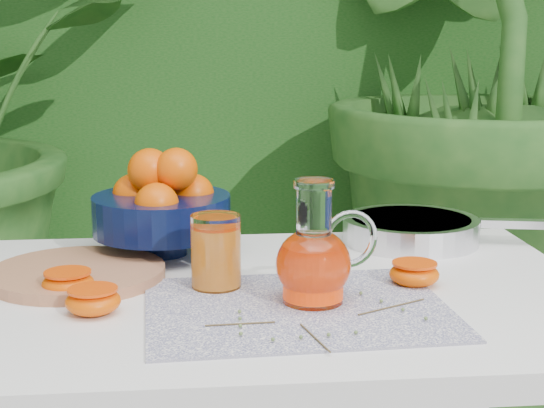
{
  "coord_description": "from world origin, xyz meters",
  "views": [
    {
      "loc": [
        -0.12,
        -1.24,
        1.14
      ],
      "look_at": [
        0.01,
        -0.0,
        0.88
      ],
      "focal_mm": 55.0,
      "sensor_mm": 36.0,
      "label": 1
    }
  ],
  "objects": [
    {
      "name": "thyme_sprigs",
      "position": [
        0.05,
        -0.19,
        0.76
      ],
      "size": [
        0.32,
        0.22,
        0.01
      ],
      "color": "brown",
      "rests_on": "white_table"
    },
    {
      "name": "juice_tumbler",
      "position": [
        -0.08,
        -0.01,
        0.81
      ],
      "size": [
        0.1,
        0.1,
        0.11
      ],
      "color": "white",
      "rests_on": "white_table"
    },
    {
      "name": "orange_halves",
      "position": [
        -0.11,
        -0.05,
        0.77
      ],
      "size": [
        0.63,
        0.19,
        0.04
      ],
      "color": "#FF6D02",
      "rests_on": "white_table"
    },
    {
      "name": "placemat",
      "position": [
        0.03,
        -0.12,
        0.75
      ],
      "size": [
        0.45,
        0.36,
        0.0
      ],
      "primitive_type": "cube",
      "rotation": [
        0.0,
        0.0,
        0.05
      ],
      "color": "#0D104B",
      "rests_on": "white_table"
    },
    {
      "name": "white_table",
      "position": [
        0.01,
        -0.02,
        0.67
      ],
      "size": [
        1.0,
        0.7,
        0.75
      ],
      "color": "white",
      "rests_on": "ground"
    },
    {
      "name": "potted_plant_right",
      "position": [
        0.71,
        1.29,
        1.05
      ],
      "size": [
        2.81,
        2.81,
        2.11
      ],
      "primitive_type": "imported",
      "rotation": [
        0.0,
        0.0,
        2.01
      ],
      "color": "#21531C",
      "rests_on": "ground"
    },
    {
      "name": "juice_pitcher",
      "position": [
        0.06,
        -0.1,
        0.82
      ],
      "size": [
        0.16,
        0.13,
        0.18
      ],
      "color": "white",
      "rests_on": "white_table"
    },
    {
      "name": "fruit_bowl",
      "position": [
        -0.17,
        0.2,
        0.84
      ],
      "size": [
        0.27,
        0.27,
        0.19
      ],
      "color": "black",
      "rests_on": "white_table"
    },
    {
      "name": "cutting_board",
      "position": [
        -0.3,
        0.06,
        0.76
      ],
      "size": [
        0.31,
        0.31,
        0.02
      ],
      "primitive_type": "cylinder",
      "rotation": [
        0.0,
        0.0,
        0.13
      ],
      "color": "#AF714F",
      "rests_on": "white_table"
    },
    {
      "name": "saute_pan",
      "position": [
        0.3,
        0.24,
        0.78
      ],
      "size": [
        0.46,
        0.3,
        0.05
      ],
      "color": "silver",
      "rests_on": "white_table"
    },
    {
      "name": "hedge_backdrop",
      "position": [
        0.06,
        2.06,
        1.19
      ],
      "size": [
        8.0,
        1.65,
        2.5
      ],
      "color": "#164D16",
      "rests_on": "ground"
    }
  ]
}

